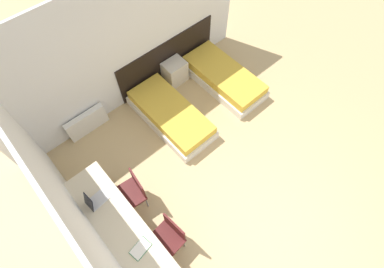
% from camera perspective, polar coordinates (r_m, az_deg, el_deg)
% --- Properties ---
extents(ground_plane, '(20.00, 20.00, 0.00)m').
position_cam_1_polar(ground_plane, '(5.48, 16.08, -17.93)').
color(ground_plane, tan).
extents(wall_back, '(5.38, 0.05, 2.70)m').
position_cam_1_polar(wall_back, '(5.73, -12.57, 15.96)').
color(wall_back, white).
rests_on(wall_back, ground_plane).
extents(wall_left, '(0.05, 4.97, 2.70)m').
position_cam_1_polar(wall_left, '(4.27, -21.60, -13.31)').
color(wall_left, white).
rests_on(wall_left, ground_plane).
extents(headboard_panel, '(2.47, 0.03, 0.96)m').
position_cam_1_polar(headboard_panel, '(6.62, -4.67, 14.00)').
color(headboard_panel, black).
rests_on(headboard_panel, ground_plane).
extents(bed_near_window, '(0.88, 1.91, 0.37)m').
position_cam_1_polar(bed_near_window, '(6.06, -4.06, 3.67)').
color(bed_near_window, silver).
rests_on(bed_near_window, ground_plane).
extents(bed_near_door, '(0.88, 1.91, 0.37)m').
position_cam_1_polar(bed_near_door, '(6.69, 6.03, 10.67)').
color(bed_near_door, silver).
rests_on(bed_near_door, ground_plane).
extents(nightstand, '(0.47, 0.38, 0.53)m').
position_cam_1_polar(nightstand, '(6.65, -3.32, 11.72)').
color(nightstand, beige).
rests_on(nightstand, ground_plane).
extents(radiator, '(0.83, 0.12, 0.49)m').
position_cam_1_polar(radiator, '(6.21, -19.36, 2.04)').
color(radiator, silver).
rests_on(radiator, ground_plane).
extents(desk, '(0.60, 2.32, 0.78)m').
position_cam_1_polar(desk, '(4.78, -12.87, -17.48)').
color(desk, beige).
rests_on(desk, ground_plane).
extents(chair_near_laptop, '(0.52, 0.52, 0.85)m').
position_cam_1_polar(chair_near_laptop, '(5.09, -11.54, -10.74)').
color(chair_near_laptop, '#511919').
rests_on(chair_near_laptop, ground_plane).
extents(chair_near_notebook, '(0.51, 0.51, 0.85)m').
position_cam_1_polar(chair_near_notebook, '(4.81, -4.62, -18.99)').
color(chair_near_notebook, '#511919').
rests_on(chair_near_notebook, ground_plane).
extents(laptop, '(0.33, 0.24, 0.31)m').
position_cam_1_polar(laptop, '(4.78, -18.08, -12.01)').
color(laptop, silver).
rests_on(laptop, desk).
extents(open_notebook, '(0.32, 0.23, 0.02)m').
position_cam_1_polar(open_notebook, '(4.51, -9.80, -20.70)').
color(open_notebook, '#236B3D').
rests_on(open_notebook, desk).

